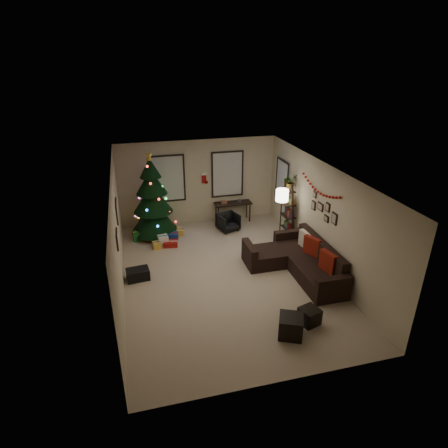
{
  "coord_description": "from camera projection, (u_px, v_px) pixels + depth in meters",
  "views": [
    {
      "loc": [
        -2.09,
        -7.9,
        5.14
      ],
      "look_at": [
        0.1,
        0.6,
        1.15
      ],
      "focal_mm": 30.51,
      "sensor_mm": 36.0,
      "label": 1
    }
  ],
  "objects": [
    {
      "name": "desk_chair",
      "position": [
        228.0,
        222.0,
        11.89
      ],
      "size": [
        0.67,
        0.64,
        0.56
      ],
      "primitive_type": "imported",
      "rotation": [
        0.0,
        0.0,
        0.29
      ],
      "color": "black",
      "rests_on": "floor"
    },
    {
      "name": "window_right_wall",
      "position": [
        282.0,
        181.0,
        11.75
      ],
      "size": [
        0.06,
        0.9,
        1.3
      ],
      "color": "#728CB2",
      "rests_on": "wall_right"
    },
    {
      "name": "ceiling",
      "position": [
        226.0,
        172.0,
        8.45
      ],
      "size": [
        7.0,
        7.0,
        0.0
      ],
      "primitive_type": "plane",
      "rotation": [
        3.14,
        0.0,
        0.0
      ],
      "color": "white",
      "rests_on": "floor"
    },
    {
      "name": "floor",
      "position": [
        226.0,
        275.0,
        9.57
      ],
      "size": [
        7.0,
        7.0,
        0.0
      ],
      "primitive_type": "plane",
      "color": "tan",
      "rests_on": "ground"
    },
    {
      "name": "floor_lamp",
      "position": [
        282.0,
        199.0,
        10.59
      ],
      "size": [
        0.35,
        0.35,
        1.67
      ],
      "rotation": [
        0.0,
        0.0,
        -0.08
      ],
      "color": "black",
      "rests_on": "floor"
    },
    {
      "name": "stocking_right",
      "position": [
        204.0,
        178.0,
        12.04
      ],
      "size": [
        0.2,
        0.05,
        0.36
      ],
      "color": "#990F0C",
      "rests_on": "wall_back"
    },
    {
      "name": "window_back_right",
      "position": [
        227.0,
        174.0,
        12.2
      ],
      "size": [
        1.05,
        0.06,
        1.5
      ],
      "color": "#728CB2",
      "rests_on": "wall_back"
    },
    {
      "name": "stocking_left",
      "position": [
        193.0,
        178.0,
        12.07
      ],
      "size": [
        0.2,
        0.05,
        0.36
      ],
      "color": "#990F0C",
      "rests_on": "wall_back"
    },
    {
      "name": "window_back_left",
      "position": [
        168.0,
        179.0,
        11.77
      ],
      "size": [
        1.05,
        0.06,
        1.5
      ],
      "color": "#728CB2",
      "rests_on": "wall_back"
    },
    {
      "name": "storage_bin",
      "position": [
        138.0,
        274.0,
        9.37
      ],
      "size": [
        0.58,
        0.42,
        0.27
      ],
      "primitive_type": "cube",
      "rotation": [
        0.0,
        0.0,
        0.1
      ],
      "color": "black",
      "rests_on": "floor"
    },
    {
      "name": "garland",
      "position": [
        320.0,
        188.0,
        9.44
      ],
      "size": [
        0.08,
        1.9,
        0.3
      ],
      "primitive_type": null,
      "color": "#A5140C",
      "rests_on": "wall_right"
    },
    {
      "name": "potted_plant",
      "position": [
        290.0,
        179.0,
        10.75
      ],
      "size": [
        0.64,
        0.6,
        0.56
      ],
      "primitive_type": "imported",
      "rotation": [
        0.0,
        0.0,
        0.43
      ],
      "color": "#4C4C4C",
      "rests_on": "bookshelf"
    },
    {
      "name": "sofa",
      "position": [
        299.0,
        261.0,
        9.67
      ],
      "size": [
        1.83,
        2.67,
        0.86
      ],
      "color": "black",
      "rests_on": "floor"
    },
    {
      "name": "christmas_tree",
      "position": [
        153.0,
        202.0,
        11.25
      ],
      "size": [
        1.41,
        1.41,
        2.62
      ],
      "rotation": [
        0.0,
        0.0,
        -0.09
      ],
      "color": "black",
      "rests_on": "floor"
    },
    {
      "name": "pillow_cream",
      "position": [
        305.0,
        240.0,
        9.99
      ],
      "size": [
        0.19,
        0.45,
        0.44
      ],
      "primitive_type": "cube",
      "rotation": [
        0.0,
        0.0,
        0.15
      ],
      "color": "beige",
      "rests_on": "sofa"
    },
    {
      "name": "pillow_red_a",
      "position": [
        328.0,
        262.0,
        8.92
      ],
      "size": [
        0.23,
        0.51,
        0.49
      ],
      "primitive_type": "cube",
      "rotation": [
        0.0,
        0.0,
        0.21
      ],
      "color": "maroon",
      "rests_on": "sofa"
    },
    {
      "name": "gallery",
      "position": [
        324.0,
        209.0,
        9.41
      ],
      "size": [
        0.03,
        1.25,
        0.54
      ],
      "color": "black",
      "rests_on": "wall_right"
    },
    {
      "name": "wall_left",
      "position": [
        117.0,
        239.0,
        8.44
      ],
      "size": [
        0.0,
        7.0,
        7.0
      ],
      "primitive_type": "plane",
      "rotation": [
        1.57,
        0.0,
        1.57
      ],
      "color": "#C3B494",
      "rests_on": "floor"
    },
    {
      "name": "presents",
      "position": [
        163.0,
        238.0,
        11.2
      ],
      "size": [
        1.5,
        1.01,
        0.3
      ],
      "rotation": [
        0.0,
        0.0,
        0.11
      ],
      "color": "gold",
      "rests_on": "floor"
    },
    {
      "name": "wall_back",
      "position": [
        198.0,
        182.0,
        12.09
      ],
      "size": [
        5.0,
        0.0,
        5.0
      ],
      "primitive_type": "plane",
      "rotation": [
        1.57,
        0.0,
        0.0
      ],
      "color": "#C3B494",
      "rests_on": "floor"
    },
    {
      "name": "art_abstract",
      "position": [
        117.0,
        239.0,
        7.91
      ],
      "size": [
        0.04,
        0.45,
        0.35
      ],
      "color": "black",
      "rests_on": "wall_left"
    },
    {
      "name": "wall_front",
      "position": [
        283.0,
        318.0,
        5.92
      ],
      "size": [
        5.0,
        0.0,
        5.0
      ],
      "primitive_type": "plane",
      "rotation": [
        -1.57,
        0.0,
        0.0
      ],
      "color": "#C3B494",
      "rests_on": "floor"
    },
    {
      "name": "art_map",
      "position": [
        117.0,
        211.0,
        9.13
      ],
      "size": [
        0.04,
        0.6,
        0.5
      ],
      "color": "black",
      "rests_on": "wall_left"
    },
    {
      "name": "bookshelf",
      "position": [
        289.0,
        212.0,
        11.1
      ],
      "size": [
        0.3,
        0.53,
        1.8
      ],
      "color": "black",
      "rests_on": "floor"
    },
    {
      "name": "ottoman_near",
      "position": [
        291.0,
        326.0,
        7.47
      ],
      "size": [
        0.61,
        0.61,
        0.44
      ],
      "primitive_type": "cube",
      "rotation": [
        0.0,
        0.0,
        -0.43
      ],
      "color": "black",
      "rests_on": "floor"
    },
    {
      "name": "pillow_red_b",
      "position": [
        312.0,
        246.0,
        9.64
      ],
      "size": [
        0.31,
        0.49,
        0.48
      ],
      "primitive_type": "cube",
      "rotation": [
        0.0,
        0.0,
        0.42
      ],
      "color": "maroon",
      "rests_on": "sofa"
    },
    {
      "name": "wall_right",
      "position": [
        322.0,
        216.0,
        9.58
      ],
      "size": [
        0.0,
        7.0,
        7.0
      ],
      "primitive_type": "plane",
      "rotation": [
        1.57,
        0.0,
        -1.57
      ],
      "color": "#C3B494",
      "rests_on": "floor"
    },
    {
      "name": "ottoman_far",
      "position": [
        309.0,
        316.0,
        7.82
      ],
      "size": [
        0.46,
        0.46,
        0.35
      ],
      "primitive_type": "cube",
      "rotation": [
        0.0,
        0.0,
        0.29
      ],
      "color": "black",
      "rests_on": "floor"
    },
    {
      "name": "desk",
      "position": [
        233.0,
        205.0,
        12.41
      ],
      "size": [
        1.2,
        0.43,
        0.65
      ],
      "color": "black",
      "rests_on": "floor"
    }
  ]
}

